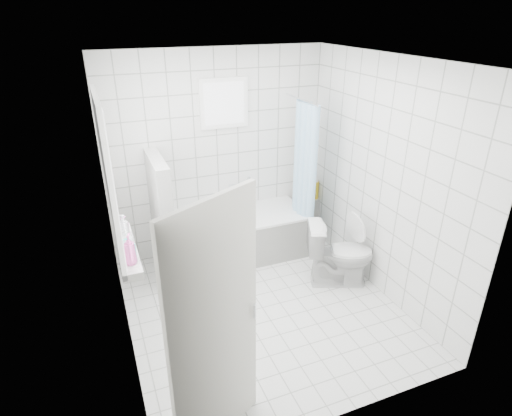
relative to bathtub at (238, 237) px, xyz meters
name	(u,v)px	position (x,y,z in m)	size (l,w,h in m)	color
ground	(262,308)	(-0.12, -1.12, -0.29)	(3.00, 3.00, 0.00)	white
ceiling	(264,59)	(-0.12, -1.12, 2.31)	(3.00, 3.00, 0.00)	white
wall_back	(217,155)	(-0.12, 0.38, 1.01)	(2.80, 0.02, 2.60)	white
wall_front	(349,284)	(-0.12, -2.62, 1.01)	(2.80, 0.02, 2.60)	white
wall_left	(114,225)	(-1.52, -1.12, 1.01)	(0.02, 3.00, 2.60)	white
wall_right	(382,180)	(1.28, -1.12, 1.01)	(0.02, 3.00, 2.60)	white
window_left	(111,180)	(-1.48, -0.82, 1.31)	(0.01, 0.90, 1.40)	white
window_back	(224,104)	(-0.02, 0.33, 1.66)	(0.50, 0.01, 0.50)	white
window_sill	(127,250)	(-1.43, -0.82, 0.57)	(0.18, 1.02, 0.08)	white
door	(215,333)	(-1.02, -2.42, 0.71)	(0.04, 0.80, 2.00)	silver
bathtub	(238,237)	(0.00, 0.00, 0.00)	(1.78, 0.77, 0.58)	white
partition_wall	(162,219)	(-0.95, -0.05, 0.46)	(0.15, 0.85, 1.50)	white
tiled_ledge	(308,215)	(1.17, 0.25, -0.02)	(0.40, 0.24, 0.55)	white
toilet	(340,254)	(0.91, -1.01, 0.10)	(0.44, 0.76, 0.78)	white
curtain_rod	(301,100)	(0.83, -0.02, 1.71)	(0.02, 0.02, 0.80)	silver
shower_curtain	(303,174)	(0.83, -0.16, 0.81)	(0.14, 0.48, 1.78)	#4EA9E7
tub_faucet	(236,187)	(0.10, 0.33, 0.56)	(0.18, 0.06, 0.06)	silver
sill_bottles	(126,238)	(-1.42, -0.88, 0.73)	(0.20, 0.72, 0.29)	#38FFF1
ledge_bottles	(310,191)	(1.17, 0.22, 0.38)	(0.20, 0.19, 0.25)	red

